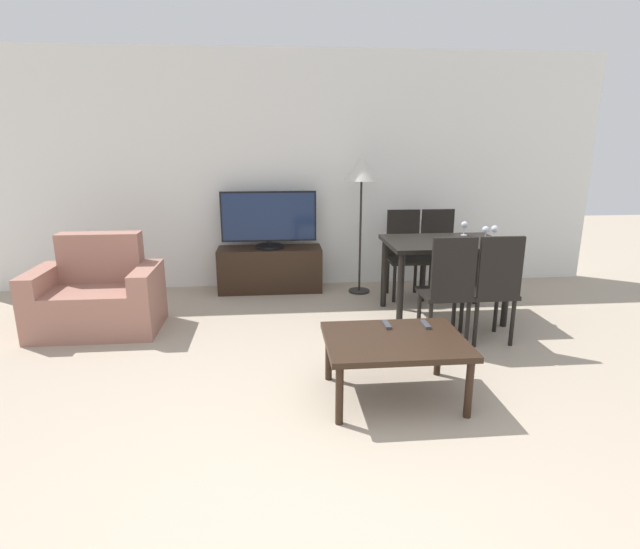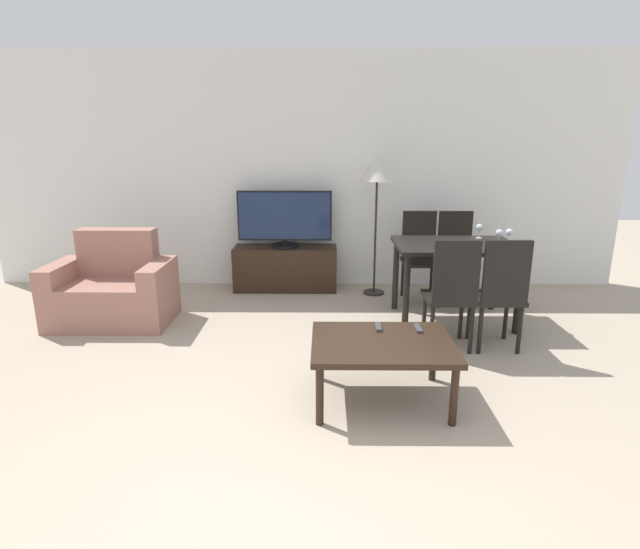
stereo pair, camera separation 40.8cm
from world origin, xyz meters
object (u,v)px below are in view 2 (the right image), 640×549
(wine_glass_left, at_px, (509,233))
(tv, at_px, (285,219))
(tv_stand, at_px, (286,268))
(coffee_table, at_px, (382,348))
(remote_primary, at_px, (378,327))
(wine_glass_center, at_px, (499,234))
(armchair, at_px, (113,291))
(dining_chair_far, at_px, (456,252))
(floor_lamp, at_px, (377,174))
(dining_table, at_px, (455,254))
(dining_chair_far_left, at_px, (420,252))
(remote_secondary, at_px, (418,328))
(wine_glass_right, at_px, (479,228))
(dining_chair_near, at_px, (452,290))
(dining_chair_near_right, at_px, (500,290))

(wine_glass_left, bearing_deg, tv, 154.20)
(tv_stand, relative_size, coffee_table, 1.27)
(remote_primary, distance_m, wine_glass_center, 1.84)
(armchair, distance_m, coffee_table, 2.87)
(dining_chair_far, bearing_deg, floor_lamp, 169.88)
(dining_table, relative_size, wine_glass_left, 7.77)
(dining_chair_far_left, height_order, wine_glass_center, dining_chair_far_left)
(dining_chair_far_left, xyz_separation_m, wine_glass_left, (0.68, -0.74, 0.35))
(remote_secondary, bearing_deg, wine_glass_right, 61.54)
(dining_table, height_order, floor_lamp, floor_lamp)
(dining_chair_near, relative_size, remote_secondary, 6.42)
(dining_chair_far, xyz_separation_m, dining_chair_near_right, (0.00, -1.43, 0.00))
(tv, xyz_separation_m, remote_secondary, (1.11, -2.41, -0.40))
(coffee_table, bearing_deg, dining_chair_far, 65.22)
(coffee_table, xyz_separation_m, dining_chair_far_left, (0.66, 2.29, 0.14))
(floor_lamp, xyz_separation_m, remote_primary, (-0.19, -2.22, -0.91))
(dining_chair_near, xyz_separation_m, dining_chair_near_right, (0.40, 0.00, 0.00))
(dining_chair_near, height_order, floor_lamp, floor_lamp)
(armchair, relative_size, coffee_table, 1.18)
(dining_chair_near_right, xyz_separation_m, wine_glass_left, (0.29, 0.70, 0.35))
(dining_table, xyz_separation_m, dining_chair_far_left, (-0.20, 0.72, -0.14))
(tv, height_order, dining_table, tv)
(tv_stand, distance_m, remote_secondary, 2.66)
(wine_glass_left, relative_size, wine_glass_center, 1.00)
(wine_glass_right, bearing_deg, armchair, -175.22)
(remote_primary, distance_m, wine_glass_right, 2.01)
(tv, bearing_deg, dining_chair_far, -9.52)
(dining_chair_far, bearing_deg, remote_primary, -117.26)
(floor_lamp, height_order, wine_glass_left, floor_lamp)
(dining_chair_far, height_order, floor_lamp, floor_lamp)
(wine_glass_left, bearing_deg, remote_primary, -135.56)
(wine_glass_right, bearing_deg, dining_chair_near, -116.75)
(dining_table, height_order, dining_chair_far, dining_chair_far)
(wine_glass_right, bearing_deg, dining_chair_far_left, 135.76)
(tv_stand, height_order, dining_chair_far, dining_chair_far)
(dining_chair_far_left, relative_size, floor_lamp, 0.62)
(tv, distance_m, dining_chair_far, 1.95)
(tv, distance_m, floor_lamp, 1.16)
(coffee_table, bearing_deg, dining_chair_near_right, 38.97)
(tv, bearing_deg, remote_secondary, -65.15)
(tv_stand, bearing_deg, floor_lamp, -9.15)
(coffee_table, relative_size, wine_glass_right, 6.41)
(dining_chair_near_right, bearing_deg, dining_table, 105.46)
(tv_stand, relative_size, wine_glass_center, 8.17)
(dining_chair_near, height_order, dining_chair_far_left, same)
(remote_secondary, height_order, wine_glass_center, wine_glass_center)
(dining_chair_far, bearing_deg, armchair, -167.53)
(tv, distance_m, dining_chair_near_right, 2.61)
(tv_stand, height_order, coffee_table, tv_stand)
(dining_chair_near_right, height_order, wine_glass_right, dining_chair_near_right)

